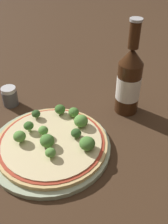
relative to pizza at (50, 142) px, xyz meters
The scene contains 16 objects.
ground_plane 0.03m from the pizza, 81.13° to the left, with size 3.00×3.00×0.00m, color #3D2819.
plate 0.01m from the pizza, 119.41° to the right, with size 0.28×0.28×0.01m.
pizza is the anchor object (origin of this frame).
broccoli_floret_0 0.09m from the pizza, 59.96° to the left, with size 0.03×0.03×0.03m.
broccoli_floret_1 0.07m from the pizza, 151.44° to the right, with size 0.03×0.03×0.03m.
broccoli_floret_2 0.10m from the pizza, 104.37° to the left, with size 0.03×0.03×0.03m.
broccoli_floret_3 0.06m from the pizza, 34.05° to the left, with size 0.02×0.02×0.02m.
broccoli_floret_4 0.06m from the pizza, 58.69° to the right, with size 0.02×0.02×0.02m.
broccoli_floret_5 0.10m from the pizza, 83.08° to the left, with size 0.03×0.03×0.02m.
broccoli_floret_6 0.07m from the pizza, behind, with size 0.02×0.02×0.03m.
broccoli_floret_7 0.03m from the pizza, 161.72° to the left, with size 0.02×0.02×0.03m.
broccoli_floret_8 0.09m from the pizza, ahead, with size 0.04×0.04×0.03m.
broccoli_floret_9 0.09m from the pizza, 141.77° to the left, with size 0.02×0.02×0.02m.
broccoli_floret_10 0.03m from the pizza, 87.92° to the right, with size 0.03×0.03×0.03m.
beer_bottle 0.26m from the pizza, 61.32° to the left, with size 0.06×0.06×0.26m.
pepper_shaker 0.22m from the pizza, 150.81° to the left, with size 0.04×0.04×0.06m.
Camera 1 is at (0.24, -0.39, 0.44)m, focal length 42.00 mm.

